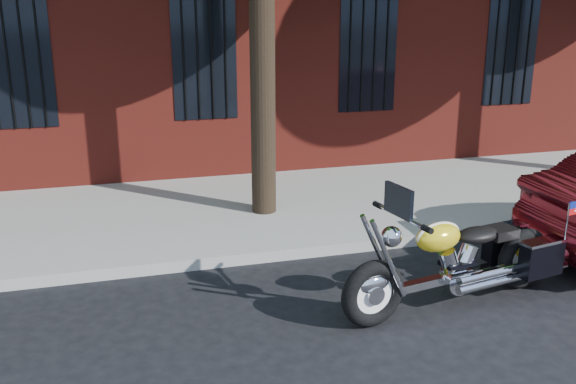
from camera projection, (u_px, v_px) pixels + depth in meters
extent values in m
plane|color=black|center=(283.00, 310.00, 6.92)|extent=(120.00, 120.00, 0.00)
cube|color=gray|center=(254.00, 256.00, 8.17)|extent=(40.00, 0.16, 0.15)
cube|color=gray|center=(227.00, 211.00, 9.91)|extent=(40.00, 3.60, 0.15)
cube|color=black|center=(204.00, 61.00, 10.99)|extent=(1.10, 0.14, 2.00)
cylinder|color=black|center=(205.00, 61.00, 10.92)|extent=(0.04, 0.04, 2.00)
cylinder|color=black|center=(262.00, 52.00, 9.00)|extent=(0.36, 0.36, 5.00)
torus|color=black|center=(373.00, 294.00, 6.48)|extent=(0.74, 0.29, 0.72)
torus|color=black|center=(523.00, 259.00, 7.35)|extent=(0.74, 0.29, 0.72)
cylinder|color=white|center=(373.00, 294.00, 6.48)|extent=(0.54, 0.16, 0.54)
cylinder|color=white|center=(523.00, 259.00, 7.35)|extent=(0.54, 0.16, 0.54)
ellipsoid|color=white|center=(373.00, 284.00, 6.45)|extent=(0.40, 0.21, 0.21)
ellipsoid|color=yellow|center=(524.00, 248.00, 7.31)|extent=(0.40, 0.22, 0.21)
cube|color=white|center=(453.00, 277.00, 6.92)|extent=(1.61, 0.40, 0.09)
cylinder|color=white|center=(456.00, 278.00, 6.95)|extent=(0.38, 0.25, 0.35)
cylinder|color=white|center=(507.00, 274.00, 7.01)|extent=(1.35, 0.34, 0.10)
ellipsoid|color=yellow|center=(438.00, 237.00, 6.67)|extent=(0.58, 0.40, 0.31)
ellipsoid|color=black|center=(478.00, 235.00, 6.92)|extent=(0.57, 0.40, 0.17)
cube|color=black|center=(504.00, 241.00, 7.54)|extent=(0.54, 0.27, 0.41)
cube|color=black|center=(541.00, 258.00, 7.06)|extent=(0.54, 0.27, 0.41)
cylinder|color=white|center=(401.00, 217.00, 6.38)|extent=(0.19, 0.84, 0.04)
sphere|color=white|center=(391.00, 237.00, 6.39)|extent=(0.25, 0.25, 0.22)
cube|color=black|center=(399.00, 201.00, 6.31)|extent=(0.12, 0.43, 0.30)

